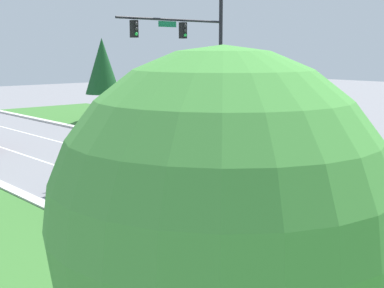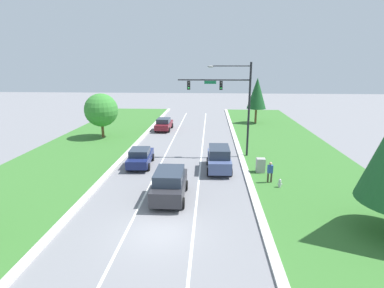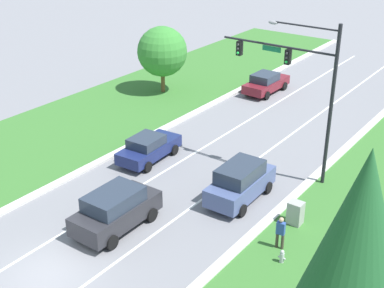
% 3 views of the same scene
% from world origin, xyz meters
% --- Properties ---
extents(lane_stripe_inner_left, '(0.14, 81.00, 0.01)m').
position_xyz_m(lane_stripe_inner_left, '(-1.80, 0.00, 0.00)').
color(lane_stripe_inner_left, white).
rests_on(lane_stripe_inner_left, ground_plane).
extents(traffic_signal_mast, '(6.79, 0.41, 8.92)m').
position_xyz_m(traffic_signal_mast, '(4.45, 14.17, 5.83)').
color(traffic_signal_mast, black).
rests_on(traffic_signal_mast, ground_plane).
extents(navy_sedan, '(2.17, 4.50, 1.59)m').
position_xyz_m(navy_sedan, '(-3.50, 10.75, 0.80)').
color(navy_sedan, navy).
rests_on(navy_sedan, ground_plane).
extents(slate_blue_suv, '(2.13, 4.55, 2.05)m').
position_xyz_m(slate_blue_suv, '(3.39, 10.02, 1.04)').
color(slate_blue_suv, '#475684').
rests_on(slate_blue_suv, ground_plane).
extents(charcoal_suv, '(2.23, 4.58, 2.01)m').
position_xyz_m(charcoal_suv, '(-0.02, 4.23, 1.04)').
color(charcoal_suv, '#28282D').
rests_on(charcoal_suv, ground_plane).
extents(utility_cabinet, '(0.70, 0.60, 1.25)m').
position_xyz_m(utility_cabinet, '(6.81, 9.54, 0.63)').
color(utility_cabinet, '#9E9E99').
rests_on(utility_cabinet, ground_plane).
extents(pedestrian, '(0.41, 0.27, 1.69)m').
position_xyz_m(pedestrian, '(7.15, 7.30, 0.94)').
color(pedestrian, '#42382D').
rests_on(pedestrian, ground_plane).
extents(fire_hydrant, '(0.34, 0.20, 0.70)m').
position_xyz_m(fire_hydrant, '(7.72, 6.43, 0.34)').
color(fire_hydrant, '#B7B7BC').
rests_on(fire_hydrant, ground_plane).
extents(conifer_near_right_tree, '(2.85, 2.85, 6.84)m').
position_xyz_m(conifer_near_right_tree, '(9.48, 31.25, 4.54)').
color(conifer_near_right_tree, brown).
rests_on(conifer_near_right_tree, ground_plane).
extents(oak_near_left_tree, '(3.86, 3.86, 5.88)m').
position_xyz_m(oak_near_left_tree, '(-10.31, -2.65, 3.94)').
color(oak_near_left_tree, brown).
rests_on(oak_near_left_tree, ground_plane).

